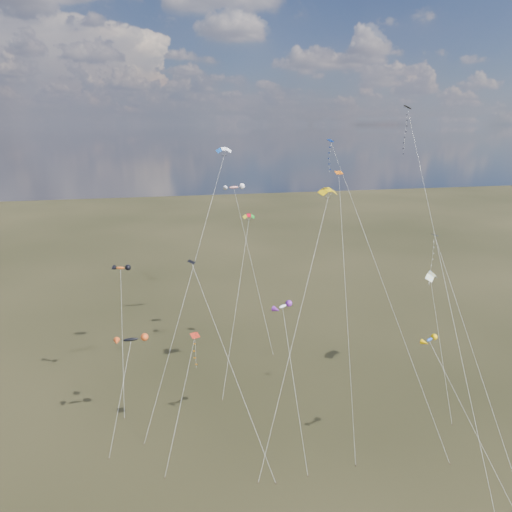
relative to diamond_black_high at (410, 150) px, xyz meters
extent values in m
plane|color=black|center=(-20.22, -17.79, -32.03)|extent=(400.00, 400.00, 0.00)
cube|color=black|center=(0.31, 2.07, 5.28)|extent=(1.06, 1.13, 0.45)
cylinder|color=silver|center=(-1.95, -12.89, -13.38)|extent=(4.56, 29.94, 37.33)
cube|color=#071849|center=(-8.99, 4.85, 1.04)|extent=(1.03, 1.01, 0.35)
cylinder|color=silver|center=(-6.01, -7.03, -15.50)|extent=(5.98, 23.79, 33.09)
cube|color=#332316|center=(-3.04, -18.92, -31.97)|extent=(0.10, 0.10, 0.12)
cube|color=black|center=(-28.90, -6.59, -11.25)|extent=(0.95, 0.98, 0.31)
cylinder|color=silver|center=(-25.47, -12.10, -21.64)|extent=(6.89, 11.05, 20.80)
cube|color=#332316|center=(-22.03, -17.61, -31.97)|extent=(0.10, 0.10, 0.12)
cube|color=#AF2514|center=(-28.90, -7.60, -19.52)|extent=(1.16, 1.14, 0.30)
cylinder|color=silver|center=(-30.99, -11.01, -25.78)|extent=(4.21, 6.84, 12.53)
cube|color=#332316|center=(-33.08, -14.42, -31.97)|extent=(0.10, 0.10, 0.12)
cube|color=#102050|center=(-0.75, -8.34, -9.28)|extent=(0.77, 0.79, 0.22)
cylinder|color=silver|center=(0.27, -16.12, -20.66)|extent=(2.07, 15.57, 22.77)
cube|color=#CC5509|center=(-10.09, -1.19, -2.59)|extent=(0.89, 0.83, 0.34)
cylinder|color=silver|center=(-11.57, -9.09, -17.31)|extent=(3.00, 15.82, 29.46)
cube|color=#332316|center=(-13.06, -16.99, -31.97)|extent=(0.10, 0.10, 0.12)
cylinder|color=silver|center=(-17.47, -8.90, -18.38)|extent=(12.69, 16.58, 27.33)
cube|color=#332316|center=(-23.80, -17.17, -31.97)|extent=(0.10, 0.10, 0.12)
cylinder|color=silver|center=(-29.16, -0.74, -16.02)|extent=(12.26, 15.90, 32.05)
cube|color=#332316|center=(-35.27, -8.67, -31.97)|extent=(0.10, 0.10, 0.12)
cylinder|color=silver|center=(2.98, -6.93, -24.46)|extent=(3.36, 12.25, 15.17)
cube|color=#332316|center=(1.31, -13.04, -31.97)|extent=(0.10, 0.10, 0.12)
cylinder|color=silver|center=(-21.64, 6.81, -21.40)|extent=(7.29, 17.59, 21.28)
cube|color=#332316|center=(-25.27, -1.98, -31.97)|extent=(0.10, 0.10, 0.12)
ellipsoid|color=black|center=(-36.14, -3.73, -21.14)|extent=(3.59, 1.19, 1.00)
cylinder|color=silver|center=(-37.55, -6.99, -26.59)|extent=(2.85, 6.54, 10.91)
cube|color=#332316|center=(-38.96, -10.24, -31.97)|extent=(0.10, 0.10, 0.12)
ellipsoid|color=#CD5119|center=(-37.44, 5.83, -15.21)|extent=(2.51, 1.65, 0.95)
cylinder|color=silver|center=(-37.57, 1.28, -23.62)|extent=(0.30, 9.13, 16.84)
cube|color=#332316|center=(-37.71, -3.28, -31.97)|extent=(0.10, 0.10, 0.12)
ellipsoid|color=white|center=(-19.19, -8.97, -16.34)|extent=(2.36, 1.90, 0.80)
cylinder|color=silver|center=(-18.86, -13.16, -24.19)|extent=(0.67, 8.41, 15.70)
cube|color=#332316|center=(-18.54, -17.35, -31.97)|extent=(0.10, 0.10, 0.12)
ellipsoid|color=red|center=(-19.26, 22.08, -7.11)|extent=(3.17, 1.33, 1.13)
cylinder|color=silver|center=(-17.42, 15.26, -19.57)|extent=(3.69, 13.67, 24.94)
cube|color=#332316|center=(-15.59, 8.44, -31.97)|extent=(0.10, 0.10, 0.12)
ellipsoid|color=blue|center=(-5.03, -15.74, -18.62)|extent=(2.06, 1.50, 0.69)
cylinder|color=silver|center=(-3.06, -21.06, -25.33)|extent=(3.97, 10.68, 13.43)
camera|label=1|loc=(-32.17, -54.37, 3.06)|focal=32.00mm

